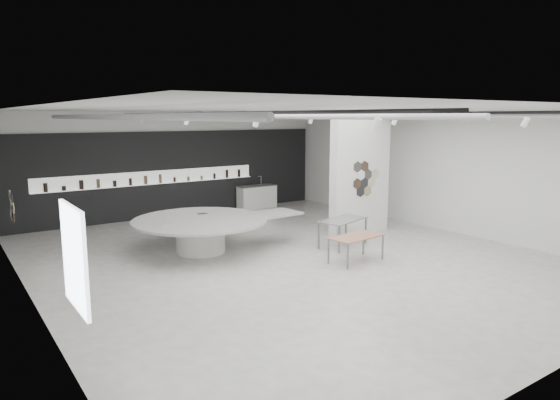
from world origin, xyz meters
TOP-DOWN VIEW (x-y plane):
  - room at (-0.09, -0.00)m, footprint 12.02×14.02m
  - back_wall_display at (-0.08, 6.93)m, footprint 11.80×0.27m
  - partition_column at (3.50, 1.00)m, footprint 2.20×0.38m
  - display_island at (-1.55, 1.74)m, footprint 4.76×3.80m
  - sample_table_wood at (1.19, -1.31)m, footprint 1.47×0.85m
  - sample_table_stone at (1.96, 0.04)m, footprint 1.65×1.14m
  - kitchen_counter at (3.17, 6.51)m, footprint 1.60×0.65m

SIDE VIEW (x-z plane):
  - kitchen_counter at x=3.17m, z-range -0.17..1.08m
  - display_island at x=-1.55m, z-range 0.14..1.06m
  - sample_table_wood at x=1.19m, z-range 0.28..0.94m
  - sample_table_stone at x=1.96m, z-range 0.32..1.09m
  - back_wall_display at x=-0.08m, z-range -0.01..3.09m
  - partition_column at x=3.50m, z-range 0.00..3.60m
  - room at x=-0.09m, z-range 0.16..3.98m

